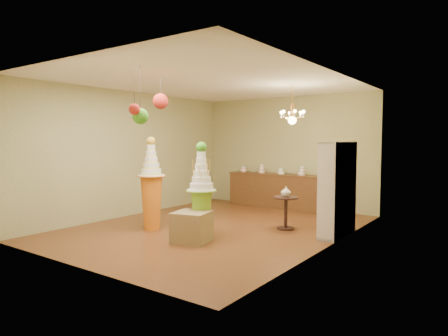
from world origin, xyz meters
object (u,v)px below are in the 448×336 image
Objects in this scene: pedestal_orange at (152,194)px; pedestal_green at (201,201)px; sideboard at (281,190)px; round_table at (286,208)px.

pedestal_green is at bearing 2.12° from pedestal_orange.
pedestal_green is at bearing -84.96° from sideboard.
sideboard is at bearing 76.54° from pedestal_orange.
round_table is at bearing 59.24° from pedestal_green.
pedestal_orange is 2.76m from round_table.
pedestal_green is 3.85m from sideboard.
pedestal_green is 1.27m from pedestal_orange.
sideboard is 4.51× the size of round_table.
sideboard is 2.59m from round_table.
round_table is (2.21, 1.63, -0.29)m from pedestal_orange.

